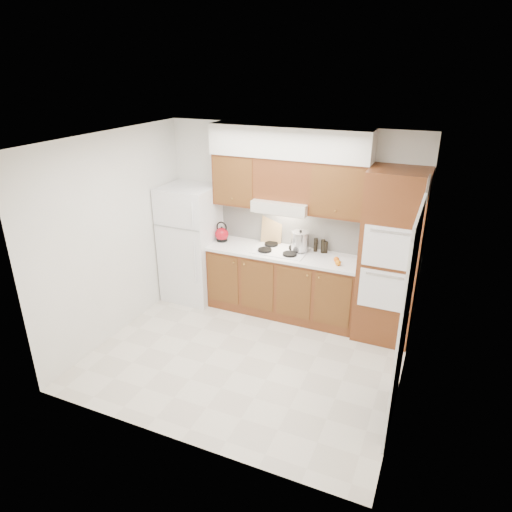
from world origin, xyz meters
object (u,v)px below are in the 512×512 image
(fridge, at_px, (191,243))
(oven_cabinet, at_px, (390,257))
(kettle, at_px, (222,234))
(stock_pot, at_px, (300,241))

(fridge, height_order, oven_cabinet, oven_cabinet)
(fridge, relative_size, kettle, 8.82)
(fridge, distance_m, kettle, 0.52)
(fridge, relative_size, stock_pot, 6.91)
(stock_pot, bearing_deg, kettle, -176.66)
(fridge, relative_size, oven_cabinet, 0.78)
(oven_cabinet, xyz_separation_m, stock_pot, (-1.21, 0.11, -0.01))
(kettle, height_order, stock_pot, stock_pot)
(kettle, distance_m, stock_pot, 1.16)
(fridge, xyz_separation_m, oven_cabinet, (2.85, 0.03, 0.24))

